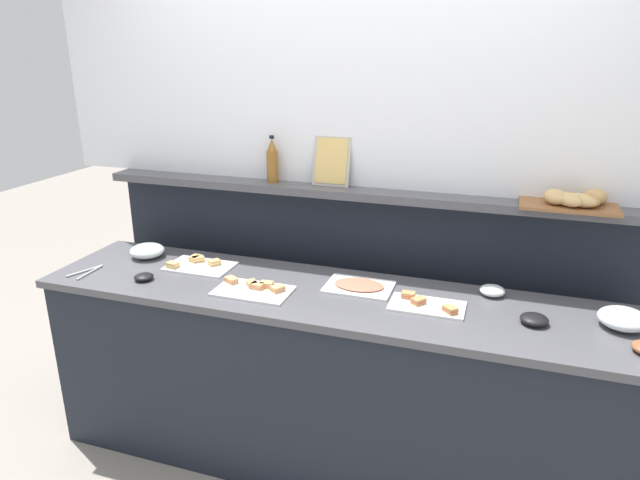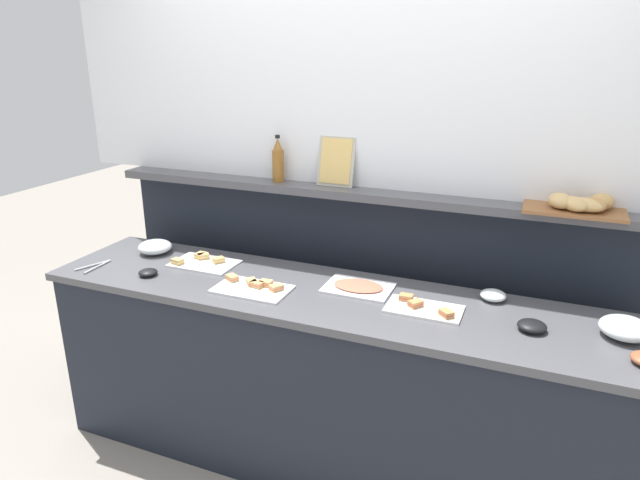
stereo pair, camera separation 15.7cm
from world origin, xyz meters
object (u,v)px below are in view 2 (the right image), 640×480
Objects in this scene: glass_bowl_small at (493,296)px; condiment_bowl_cream at (148,272)px; glass_bowl_large at (155,247)px; bread_basket at (580,205)px; cold_cuts_platter at (358,287)px; condiment_bowl_dark at (532,326)px; vinegar_bottle_amber at (278,161)px; sandwich_platter_side at (253,287)px; framed_picture at (336,161)px; sandwich_platter_rear at (424,308)px; sandwich_platter_front at (203,262)px; glass_bowl_medium at (625,329)px; serving_tongs at (96,266)px.

glass_bowl_small is 1.23× the size of condiment_bowl_cream.
glass_bowl_large is 0.43× the size of bread_basket.
cold_cuts_platter is 1.14m from glass_bowl_large.
vinegar_bottle_amber is (-1.28, 0.43, 0.46)m from condiment_bowl_dark.
glass_bowl_small is 0.51m from bread_basket.
sandwich_platter_side is 1.43m from bread_basket.
cold_cuts_platter is at bearing -169.12° from glass_bowl_small.
glass_bowl_large is at bearing -161.11° from framed_picture.
sandwich_platter_side is 0.84× the size of bread_basket.
sandwich_platter_rear and sandwich_platter_front have the same top height.
sandwich_platter_front is 1.07× the size of cold_cuts_platter.
sandwich_platter_front is 0.80× the size of bread_basket.
framed_picture reaches higher than condiment_bowl_dark.
glass_bowl_medium is at bearing -57.33° from bread_basket.
serving_tongs is at bearing -169.52° from cold_cuts_platter.
condiment_bowl_dark is at bearing 3.83° from condiment_bowl_cream.
bread_basket is (2.15, 0.51, 0.41)m from serving_tongs.
condiment_bowl_dark is (1.88, -0.15, -0.01)m from glass_bowl_large.
sandwich_platter_front is at bearing -6.45° from glass_bowl_large.
sandwich_platter_front is at bearing -179.69° from cold_cuts_platter.
glass_bowl_large is 0.31m from condiment_bowl_cream.
cold_cuts_platter is at bearing -1.60° from glass_bowl_large.
sandwich_platter_side is at bearing -157.05° from cold_cuts_platter.
glass_bowl_small reaches higher than condiment_bowl_cream.
serving_tongs is (-1.86, -0.35, -0.01)m from glass_bowl_small.
sandwich_platter_front is 1.88m from glass_bowl_medium.
sandwich_platter_rear is 1.26× the size of framed_picture.
vinegar_bottle_amber is at bearing 169.80° from glass_bowl_small.
glass_bowl_large is (-0.70, 0.22, 0.02)m from sandwich_platter_side.
framed_picture is (0.58, 0.34, 0.49)m from sandwich_platter_front.
sandwich_platter_side is 3.07× the size of condiment_bowl_dark.
sandwich_platter_side is 1.94× the size of glass_bowl_large.
sandwich_platter_front is 1.56m from condiment_bowl_dark.
condiment_bowl_dark is (0.74, -0.12, 0.01)m from cold_cuts_platter.
condiment_bowl_dark is at bearing -18.41° from vinegar_bottle_amber.
glass_bowl_medium is 0.76× the size of framed_picture.
framed_picture is (0.19, 0.52, 0.49)m from sandwich_platter_side.
condiment_bowl_cream is (-0.97, -0.23, 0.01)m from cold_cuts_platter.
sandwich_platter_rear is at bearing -38.01° from framed_picture.
glass_bowl_large is at bearing 174.95° from sandwich_platter_rear.
sandwich_platter_side is at bearing -173.42° from sandwich_platter_rear.
condiment_bowl_dark is 1.18m from framed_picture.
vinegar_bottle_amber is (-1.11, 0.20, 0.46)m from glass_bowl_small.
glass_bowl_large is 2.20m from glass_bowl_medium.
condiment_bowl_cream is 0.81× the size of condiment_bowl_dark.
condiment_bowl_dark is 0.57m from bread_basket.
bread_basket is at bearing 72.63° from condiment_bowl_dark.
framed_picture is at bearing 5.39° from vinegar_bottle_amber.
vinegar_bottle_amber is at bearing 178.52° from bread_basket.
glass_bowl_small is 1.00× the size of condiment_bowl_dark.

